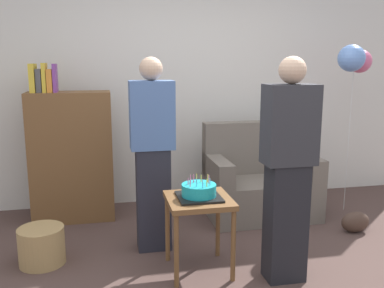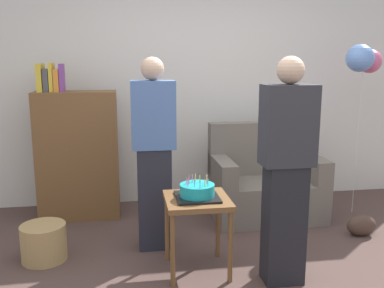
% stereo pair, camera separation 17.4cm
% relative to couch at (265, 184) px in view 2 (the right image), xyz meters
% --- Properties ---
extents(ground_plane, '(8.00, 8.00, 0.00)m').
position_rel_couch_xyz_m(ground_plane, '(-0.63, -1.34, -0.34)').
color(ground_plane, '#4C3833').
extents(wall_back, '(6.00, 0.10, 2.70)m').
position_rel_couch_xyz_m(wall_back, '(-0.63, 0.71, 1.01)').
color(wall_back, silver).
rests_on(wall_back, ground_plane).
extents(couch, '(1.10, 0.70, 0.96)m').
position_rel_couch_xyz_m(couch, '(0.00, 0.00, 0.00)').
color(couch, '#6B6056').
rests_on(couch, ground_plane).
extents(bookshelf, '(0.80, 0.36, 1.58)m').
position_rel_couch_xyz_m(bookshelf, '(-1.91, 0.27, 0.33)').
color(bookshelf, brown).
rests_on(bookshelf, ground_plane).
extents(side_table, '(0.48, 0.48, 0.59)m').
position_rel_couch_xyz_m(side_table, '(-0.89, -1.07, 0.16)').
color(side_table, brown).
rests_on(side_table, ground_plane).
extents(birthday_cake, '(0.32, 0.32, 0.17)m').
position_rel_couch_xyz_m(birthday_cake, '(-0.89, -1.07, 0.30)').
color(birthday_cake, black).
rests_on(birthday_cake, side_table).
extents(person_blowing_candles, '(0.36, 0.22, 1.63)m').
position_rel_couch_xyz_m(person_blowing_candles, '(-1.18, -0.59, 0.49)').
color(person_blowing_candles, '#23232D').
rests_on(person_blowing_candles, ground_plane).
extents(person_holding_cake, '(0.36, 0.22, 1.63)m').
position_rel_couch_xyz_m(person_holding_cake, '(-0.30, -1.32, 0.49)').
color(person_holding_cake, black).
rests_on(person_holding_cake, ground_plane).
extents(wicker_basket, '(0.36, 0.36, 0.30)m').
position_rel_couch_xyz_m(wicker_basket, '(-2.09, -0.70, -0.19)').
color(wicker_basket, '#A88451').
rests_on(wicker_basket, ground_plane).
extents(handbag, '(0.28, 0.14, 0.20)m').
position_rel_couch_xyz_m(handbag, '(0.72, -0.65, -0.24)').
color(handbag, '#473328').
rests_on(handbag, ground_plane).
extents(balloon_bunch, '(0.47, 0.43, 1.76)m').
position_rel_couch_xyz_m(balloon_bunch, '(0.96, -0.08, 1.27)').
color(balloon_bunch, silver).
rests_on(balloon_bunch, ground_plane).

